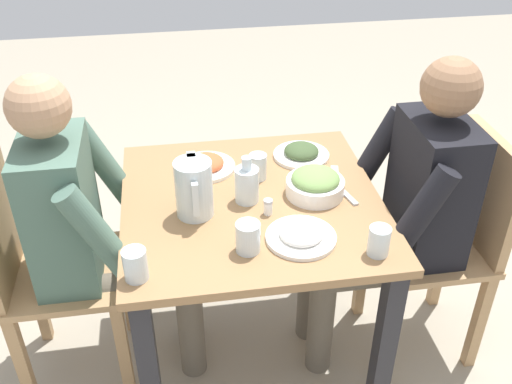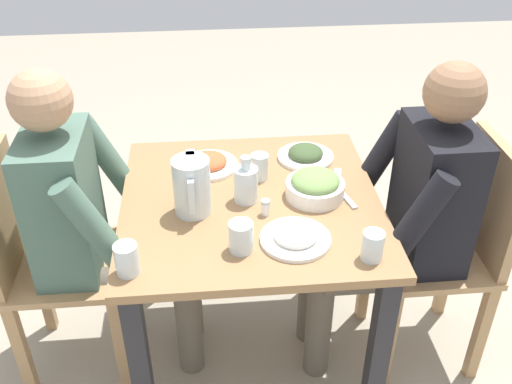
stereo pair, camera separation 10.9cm
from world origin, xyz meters
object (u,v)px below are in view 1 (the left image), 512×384
(plate_rice_curry, at_px, (206,165))
(chair_near, at_px, (39,266))
(diner_near, at_px, (95,225))
(oil_carafe, at_px, (247,186))
(water_glass_center, at_px, (248,237))
(diner_far, at_px, (402,207))
(water_glass_far_left, at_px, (135,265))
(chair_far, at_px, (451,235))
(plate_dolmas, at_px, (301,153))
(water_pitcher, at_px, (194,189))
(salt_shaker, at_px, (268,207))
(dining_table, at_px, (252,230))
(plate_yoghurt, at_px, (301,235))
(water_glass_far_right, at_px, (258,167))
(salad_bowl, at_px, (315,183))
(water_glass_by_pitcher, at_px, (379,241))

(plate_rice_curry, bearing_deg, chair_near, -71.42)
(diner_near, bearing_deg, oil_carafe, 87.31)
(diner_near, relative_size, water_glass_center, 12.47)
(diner_near, distance_m, diner_far, 1.05)
(water_glass_far_left, bearing_deg, chair_far, 105.00)
(plate_dolmas, bearing_deg, diner_far, 45.98)
(diner_far, height_order, water_pitcher, diner_far)
(oil_carafe, relative_size, salt_shaker, 3.05)
(dining_table, height_order, plate_rice_curry, plate_rice_curry)
(plate_yoghurt, bearing_deg, water_glass_far_right, -168.78)
(dining_table, bearing_deg, plate_dolmas, 138.03)
(plate_rice_curry, height_order, salt_shaker, salt_shaker)
(chair_near, xyz_separation_m, water_glass_far_left, (0.35, 0.35, 0.26))
(chair_near, height_order, salt_shaker, chair_near)
(chair_near, relative_size, diner_near, 0.75)
(diner_near, distance_m, water_glass_far_right, 0.59)
(salad_bowl, height_order, plate_dolmas, salad_bowl)
(chair_far, relative_size, water_glass_center, 9.39)
(plate_yoghurt, bearing_deg, plate_dolmas, 167.10)
(oil_carafe, distance_m, salt_shaker, 0.11)
(water_glass_far_left, bearing_deg, water_glass_by_pitcher, 89.69)
(oil_carafe, bearing_deg, chair_far, 87.28)
(oil_carafe, bearing_deg, salt_shaker, 32.12)
(chair_near, relative_size, salt_shaker, 16.61)
(chair_far, relative_size, salad_bowl, 4.56)
(oil_carafe, bearing_deg, plate_dolmas, 136.15)
(water_glass_by_pitcher, distance_m, oil_carafe, 0.48)
(water_pitcher, height_order, water_glass_far_left, water_pitcher)
(plate_dolmas, xyz_separation_m, water_glass_far_right, (0.12, -0.18, 0.03))
(diner_far, bearing_deg, water_glass_far_left, -71.77)
(plate_rice_curry, xyz_separation_m, water_glass_far_right, (0.09, 0.18, 0.03))
(dining_table, height_order, salt_shaker, salt_shaker)
(salt_shaker, bearing_deg, water_glass_by_pitcher, 48.87)
(chair_near, distance_m, oil_carafe, 0.76)
(water_glass_by_pitcher, height_order, salt_shaker, water_glass_by_pitcher)
(dining_table, relative_size, diner_near, 0.72)
(water_glass_far_right, bearing_deg, water_glass_far_left, -42.06)
(water_glass_by_pitcher, relative_size, oil_carafe, 0.56)
(plate_rice_curry, relative_size, salt_shaker, 3.93)
(dining_table, bearing_deg, oil_carafe, -89.36)
(diner_far, xyz_separation_m, plate_yoghurt, (0.20, -0.41, 0.08))
(diner_far, height_order, oil_carafe, diner_far)
(water_glass_by_pitcher, bearing_deg, dining_table, -136.11)
(diner_far, height_order, salt_shaker, diner_far)
(diner_near, height_order, plate_dolmas, diner_near)
(dining_table, relative_size, plate_rice_curry, 4.05)
(diner_near, xyz_separation_m, water_glass_center, (0.28, 0.47, 0.11))
(water_glass_by_pitcher, relative_size, water_glass_center, 0.96)
(plate_dolmas, bearing_deg, water_pitcher, -54.18)
(plate_rice_curry, xyz_separation_m, water_glass_center, (0.48, 0.08, 0.03))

